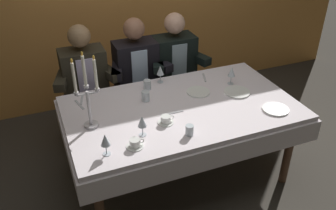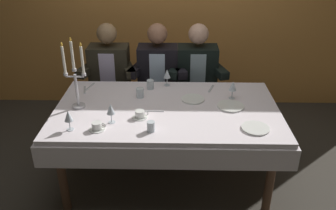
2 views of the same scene
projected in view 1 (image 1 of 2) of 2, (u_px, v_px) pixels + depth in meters
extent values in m
plane|color=#3C3730|center=(180.00, 174.00, 3.37)|extent=(12.00, 12.00, 0.00)
cube|color=white|center=(182.00, 108.00, 3.00)|extent=(1.90, 1.10, 0.04)
cube|color=white|center=(181.00, 119.00, 3.05)|extent=(1.94, 1.14, 0.18)
cylinder|color=brown|center=(99.00, 204.00, 2.58)|extent=(0.07, 0.07, 0.70)
cylinder|color=brown|center=(289.00, 150.00, 3.11)|extent=(0.07, 0.07, 0.70)
cylinder|color=brown|center=(78.00, 138.00, 3.26)|extent=(0.07, 0.07, 0.70)
cylinder|color=brown|center=(236.00, 103.00, 3.80)|extent=(0.07, 0.07, 0.70)
cylinder|color=silver|center=(91.00, 125.00, 2.74)|extent=(0.11, 0.11, 0.02)
cylinder|color=silver|center=(89.00, 108.00, 2.66)|extent=(0.02, 0.02, 0.28)
cylinder|color=silver|center=(86.00, 87.00, 2.56)|extent=(0.04, 0.04, 0.02)
cylinder|color=white|center=(84.00, 71.00, 2.50)|extent=(0.02, 0.02, 0.23)
ellipsoid|color=yellow|center=(82.00, 54.00, 2.43)|extent=(0.02, 0.02, 0.03)
cylinder|color=silver|center=(92.00, 93.00, 2.61)|extent=(0.07, 0.01, 0.01)
cylinder|color=silver|center=(97.00, 90.00, 2.61)|extent=(0.04, 0.04, 0.02)
cylinder|color=white|center=(95.00, 74.00, 2.55)|extent=(0.02, 0.02, 0.23)
ellipsoid|color=yellow|center=(93.00, 57.00, 2.48)|extent=(0.02, 0.02, 0.03)
cylinder|color=silver|center=(82.00, 95.00, 2.58)|extent=(0.07, 0.01, 0.01)
cylinder|color=silver|center=(76.00, 93.00, 2.56)|extent=(0.04, 0.04, 0.02)
cylinder|color=white|center=(74.00, 78.00, 2.50)|extent=(0.02, 0.02, 0.23)
ellipsoid|color=yellow|center=(71.00, 61.00, 2.43)|extent=(0.02, 0.02, 0.03)
cylinder|color=white|center=(237.00, 92.00, 3.18)|extent=(0.23, 0.23, 0.01)
cylinder|color=white|center=(198.00, 92.00, 3.18)|extent=(0.21, 0.21, 0.01)
cylinder|color=white|center=(275.00, 109.00, 2.93)|extent=(0.21, 0.21, 0.01)
cylinder|color=silver|center=(143.00, 135.00, 2.64)|extent=(0.06, 0.06, 0.00)
cylinder|color=silver|center=(143.00, 130.00, 2.62)|extent=(0.01, 0.01, 0.07)
cone|color=silver|center=(142.00, 121.00, 2.58)|extent=(0.07, 0.07, 0.08)
cylinder|color=maroon|center=(142.00, 124.00, 2.59)|extent=(0.04, 0.04, 0.03)
cylinder|color=silver|center=(231.00, 83.00, 3.33)|extent=(0.06, 0.06, 0.00)
cylinder|color=silver|center=(231.00, 80.00, 3.30)|extent=(0.01, 0.01, 0.07)
cone|color=silver|center=(232.00, 72.00, 3.26)|extent=(0.07, 0.07, 0.08)
cylinder|color=maroon|center=(231.00, 74.00, 3.28)|extent=(0.04, 0.04, 0.03)
cylinder|color=silver|center=(107.00, 154.00, 2.45)|extent=(0.06, 0.06, 0.00)
cylinder|color=silver|center=(106.00, 149.00, 2.43)|extent=(0.01, 0.01, 0.07)
cone|color=silver|center=(105.00, 140.00, 2.39)|extent=(0.07, 0.07, 0.08)
cylinder|color=#E0D172|center=(106.00, 143.00, 2.40)|extent=(0.04, 0.04, 0.03)
cylinder|color=silver|center=(160.00, 82.00, 3.35)|extent=(0.06, 0.06, 0.00)
cylinder|color=silver|center=(160.00, 78.00, 3.33)|extent=(0.01, 0.01, 0.07)
cone|color=silver|center=(160.00, 70.00, 3.29)|extent=(0.07, 0.07, 0.08)
cylinder|color=silver|center=(146.00, 96.00, 3.04)|extent=(0.07, 0.07, 0.09)
cylinder|color=silver|center=(189.00, 130.00, 2.62)|extent=(0.06, 0.06, 0.08)
cylinder|color=silver|center=(147.00, 85.00, 3.22)|extent=(0.07, 0.07, 0.09)
cylinder|color=white|center=(166.00, 122.00, 2.78)|extent=(0.12, 0.12, 0.01)
cylinder|color=white|center=(166.00, 119.00, 2.76)|extent=(0.08, 0.08, 0.05)
torus|color=white|center=(172.00, 118.00, 2.77)|extent=(0.04, 0.01, 0.04)
cylinder|color=white|center=(135.00, 146.00, 2.52)|extent=(0.12, 0.12, 0.01)
cylinder|color=white|center=(135.00, 143.00, 2.51)|extent=(0.08, 0.08, 0.05)
torus|color=white|center=(142.00, 141.00, 2.52)|extent=(0.04, 0.01, 0.04)
cube|color=#B7B7BC|center=(172.00, 113.00, 2.89)|extent=(0.19, 0.02, 0.01)
cube|color=#B7B7BC|center=(204.00, 77.00, 3.43)|extent=(0.07, 0.17, 0.01)
cube|color=#B7B7BC|center=(82.00, 100.00, 3.07)|extent=(0.06, 0.17, 0.01)
cube|color=#B7B7BC|center=(79.00, 105.00, 3.00)|extent=(0.06, 0.17, 0.01)
cylinder|color=brown|center=(76.00, 134.00, 3.55)|extent=(0.04, 0.04, 0.42)
cylinder|color=brown|center=(112.00, 126.00, 3.67)|extent=(0.04, 0.04, 0.42)
cylinder|color=brown|center=(70.00, 115.00, 3.84)|extent=(0.04, 0.04, 0.42)
cylinder|color=brown|center=(103.00, 109.00, 3.95)|extent=(0.04, 0.04, 0.42)
cube|color=brown|center=(88.00, 102.00, 3.63)|extent=(0.42, 0.42, 0.04)
cube|color=brown|center=(81.00, 73.00, 3.66)|extent=(0.38, 0.04, 0.44)
cube|color=#29251B|center=(84.00, 76.00, 3.48)|extent=(0.42, 0.26, 0.54)
cube|color=#BDB2D4|center=(87.00, 79.00, 3.36)|extent=(0.16, 0.01, 0.40)
sphere|color=#95724E|center=(79.00, 36.00, 3.27)|extent=(0.21, 0.21, 0.21)
cube|color=#29251B|center=(62.00, 81.00, 3.31)|extent=(0.19, 0.34, 0.08)
cube|color=#29251B|center=(109.00, 73.00, 3.45)|extent=(0.19, 0.34, 0.08)
cylinder|color=brown|center=(127.00, 123.00, 3.72)|extent=(0.04, 0.04, 0.42)
cylinder|color=brown|center=(159.00, 116.00, 3.84)|extent=(0.04, 0.04, 0.42)
cylinder|color=brown|center=(118.00, 106.00, 4.01)|extent=(0.04, 0.04, 0.42)
cylinder|color=brown|center=(148.00, 100.00, 4.12)|extent=(0.04, 0.04, 0.42)
cube|color=brown|center=(137.00, 92.00, 3.80)|extent=(0.42, 0.42, 0.04)
cube|color=brown|center=(131.00, 64.00, 3.83)|extent=(0.38, 0.04, 0.44)
cube|color=black|center=(136.00, 67.00, 3.65)|extent=(0.42, 0.26, 0.54)
cube|color=silver|center=(140.00, 70.00, 3.53)|extent=(0.16, 0.01, 0.40)
sphere|color=#9C694E|center=(134.00, 29.00, 3.44)|extent=(0.21, 0.21, 0.21)
cube|color=black|center=(117.00, 71.00, 3.48)|extent=(0.19, 0.34, 0.08)
cube|color=black|center=(160.00, 64.00, 3.62)|extent=(0.19, 0.34, 0.08)
cylinder|color=brown|center=(165.00, 114.00, 3.86)|extent=(0.04, 0.04, 0.42)
cylinder|color=brown|center=(195.00, 108.00, 3.97)|extent=(0.04, 0.04, 0.42)
cylinder|color=brown|center=(153.00, 99.00, 4.14)|extent=(0.04, 0.04, 0.42)
cylinder|color=brown|center=(182.00, 93.00, 4.26)|extent=(0.04, 0.04, 0.42)
cube|color=brown|center=(174.00, 85.00, 3.94)|extent=(0.42, 0.42, 0.04)
cube|color=brown|center=(167.00, 58.00, 3.96)|extent=(0.38, 0.04, 0.44)
cube|color=black|center=(174.00, 61.00, 3.79)|extent=(0.42, 0.26, 0.54)
cube|color=#88A0AA|center=(179.00, 63.00, 3.66)|extent=(0.16, 0.01, 0.40)
sphere|color=tan|center=(175.00, 23.00, 3.58)|extent=(0.21, 0.21, 0.21)
cube|color=black|center=(158.00, 64.00, 3.62)|extent=(0.19, 0.34, 0.08)
cube|color=black|center=(197.00, 58.00, 3.76)|extent=(0.19, 0.34, 0.08)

